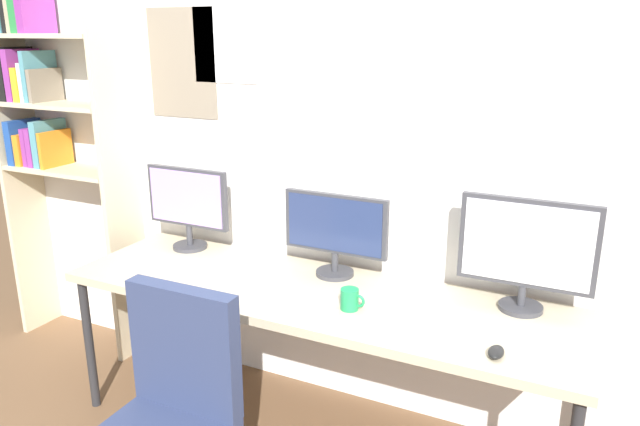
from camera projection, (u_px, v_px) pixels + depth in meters
name	position (u px, v px, depth m)	size (l,w,h in m)	color
wall_back	(353.00, 151.00, 2.89)	(4.74, 0.11, 2.60)	silver
desk	(315.00, 301.00, 2.70)	(2.34, 0.68, 0.74)	tan
bookshelf	(50.00, 123.00, 3.47)	(0.83, 0.28, 2.13)	beige
monitor_left	(188.00, 203.00, 3.15)	(0.48, 0.18, 0.43)	#38383D
monitor_center	(335.00, 230.00, 2.80)	(0.51, 0.18, 0.39)	#38383D
monitor_right	(527.00, 250.00, 2.44)	(0.54, 0.18, 0.47)	#38383D
keyboard_main	(290.00, 310.00, 2.49)	(0.38, 0.13, 0.02)	silver
computer_mouse	(496.00, 352.00, 2.15)	(0.06, 0.10, 0.03)	black
coffee_mug	(350.00, 299.00, 2.50)	(0.11, 0.08, 0.09)	#1E8C4C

